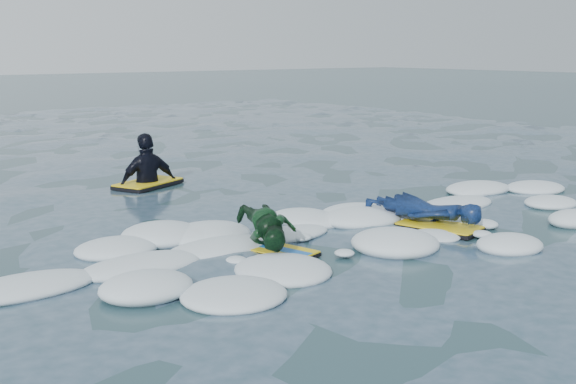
% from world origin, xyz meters
% --- Properties ---
extents(ground, '(120.00, 120.00, 0.00)m').
position_xyz_m(ground, '(0.00, 0.00, 0.00)').
color(ground, '#152B34').
rests_on(ground, ground).
extents(foam_band, '(12.00, 3.10, 0.30)m').
position_xyz_m(foam_band, '(0.00, 1.03, 0.00)').
color(foam_band, silver).
rests_on(foam_band, ground).
extents(prone_woman_unit, '(0.94, 1.60, 0.39)m').
position_xyz_m(prone_woman_unit, '(2.71, 0.75, 0.20)').
color(prone_woman_unit, black).
rests_on(prone_woman_unit, ground).
extents(prone_child_unit, '(1.07, 1.36, 0.48)m').
position_xyz_m(prone_child_unit, '(0.50, 1.04, 0.24)').
color(prone_child_unit, black).
rests_on(prone_child_unit, ground).
extents(waiting_rider_unit, '(1.31, 1.05, 1.73)m').
position_xyz_m(waiting_rider_unit, '(1.14, 5.36, 0.02)').
color(waiting_rider_unit, black).
rests_on(waiting_rider_unit, ground).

